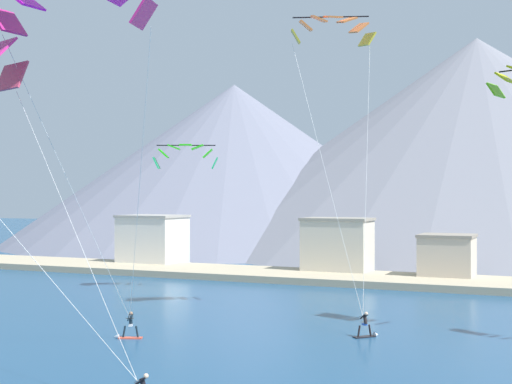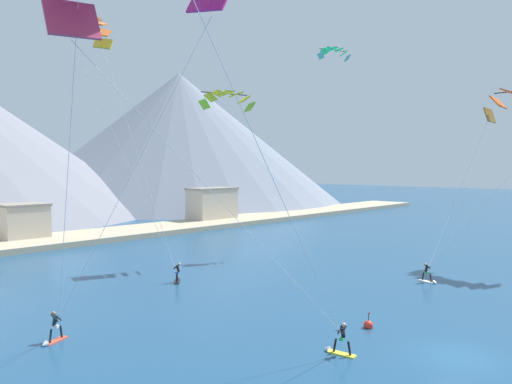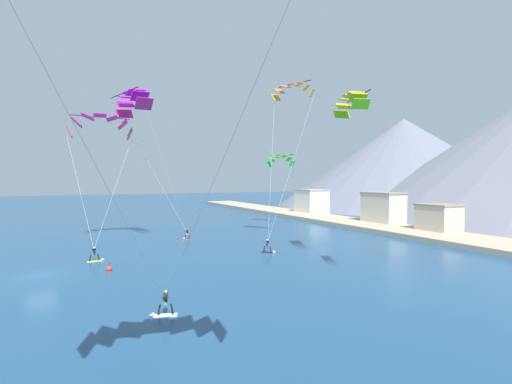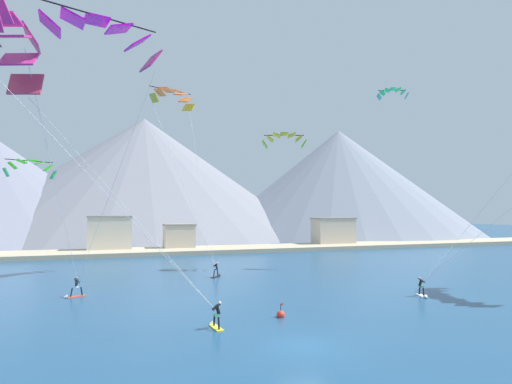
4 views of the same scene
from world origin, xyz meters
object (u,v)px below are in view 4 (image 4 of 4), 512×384
at_px(race_marker_buoy, 281,315).
at_px(kitesurfer_near_lead, 422,291).
at_px(parafoil_kite_distant_low_drift, 284,139).
at_px(parafoil_kite_far_left, 96,35).
at_px(parafoil_kite_distant_mid_solo, 393,92).
at_px(parafoil_kite_mid_center, 173,97).
at_px(kitesurfer_far_left, 74,291).
at_px(parafoil_kite_distant_high_outer, 31,166).
at_px(kitesurfer_near_trail, 216,320).
at_px(parafoil_kite_near_trail, 0,39).
at_px(kitesurfer_mid_center, 217,272).

bearing_deg(race_marker_buoy, kitesurfer_near_lead, 9.36).
height_order(kitesurfer_near_lead, parafoil_kite_distant_low_drift, parafoil_kite_distant_low_drift).
relative_size(parafoil_kite_far_left, parafoil_kite_distant_mid_solo, 4.80).
relative_size(kitesurfer_near_lead, parafoil_kite_mid_center, 0.09).
height_order(parafoil_kite_distant_mid_solo, race_marker_buoy, parafoil_kite_distant_mid_solo).
height_order(parafoil_kite_mid_center, race_marker_buoy, parafoil_kite_mid_center).
xyz_separation_m(parafoil_kite_far_left, parafoil_kite_distant_mid_solo, (35.30, 14.56, 3.72)).
bearing_deg(kitesurfer_near_lead, parafoil_kite_far_left, 176.58).
distance_m(kitesurfer_far_left, parafoil_kite_far_left, 20.00).
bearing_deg(parafoil_kite_mid_center, parafoil_kite_far_left, -110.99).
bearing_deg(kitesurfer_far_left, parafoil_kite_distant_high_outer, 109.84).
xyz_separation_m(kitesurfer_near_lead, parafoil_kite_far_left, (-25.39, 1.52, 18.50)).
distance_m(kitesurfer_near_trail, race_marker_buoy, 4.71).
height_order(kitesurfer_near_trail, parafoil_kite_far_left, parafoil_kite_far_left).
bearing_deg(race_marker_buoy, parafoil_kite_distant_low_drift, 66.60).
xyz_separation_m(parafoil_kite_distant_mid_solo, race_marker_buoy, (-23.38, -18.29, -22.52)).
distance_m(kitesurfer_near_trail, parafoil_kite_near_trail, 19.98).
bearing_deg(kitesurfer_near_lead, kitesurfer_near_trail, -170.08).
relative_size(kitesurfer_mid_center, race_marker_buoy, 1.65).
bearing_deg(parafoil_kite_near_trail, parafoil_kite_mid_center, 62.44).
distance_m(parafoil_kite_near_trail, race_marker_buoy, 23.22).
bearing_deg(kitesurfer_far_left, kitesurfer_mid_center, 25.26).
distance_m(parafoil_kite_mid_center, parafoil_kite_far_left, 21.21).
bearing_deg(race_marker_buoy, kitesurfer_far_left, 140.67).
xyz_separation_m(kitesurfer_mid_center, parafoil_kite_mid_center, (-4.14, 5.90, 20.40)).
relative_size(kitesurfer_near_lead, parafoil_kite_distant_mid_solo, 0.45).
height_order(kitesurfer_near_lead, parafoil_kite_far_left, parafoil_kite_far_left).
xyz_separation_m(kitesurfer_far_left, parafoil_kite_mid_center, (9.31, 12.25, 20.39)).
distance_m(kitesurfer_far_left, parafoil_kite_distant_high_outer, 24.75).
xyz_separation_m(parafoil_kite_near_trail, parafoil_kite_far_left, (4.63, 3.66, 2.52)).
bearing_deg(parafoil_kite_distant_high_outer, parafoil_kite_near_trail, -81.99).
relative_size(parafoil_kite_near_trail, parafoil_kite_distant_mid_solo, 4.20).
xyz_separation_m(parafoil_kite_far_left, parafoil_kite_distant_high_outer, (-9.05, 27.70, -6.23)).
xyz_separation_m(kitesurfer_near_trail, parafoil_kite_distant_mid_solo, (27.98, 19.23, 22.22)).
distance_m(parafoil_kite_distant_mid_solo, race_marker_buoy, 37.26).
bearing_deg(parafoil_kite_distant_mid_solo, parafoil_kite_near_trail, -155.48).
distance_m(kitesurfer_far_left, parafoil_kite_mid_center, 25.54).
distance_m(parafoil_kite_near_trail, parafoil_kite_mid_center, 26.74).
relative_size(kitesurfer_near_lead, parafoil_kite_far_left, 0.09).
distance_m(parafoil_kite_far_left, parafoil_kite_distant_high_outer, 29.80).
relative_size(parafoil_kite_mid_center, parafoil_kite_distant_mid_solo, 5.26).
height_order(kitesurfer_near_lead, kitesurfer_mid_center, kitesurfer_mid_center).
bearing_deg(parafoil_kite_distant_mid_solo, parafoil_kite_distant_high_outer, 163.49).
bearing_deg(parafoil_kite_far_left, parafoil_kite_distant_mid_solo, 22.41).
xyz_separation_m(kitesurfer_near_trail, kitesurfer_mid_center, (4.39, 18.49, 0.02)).
relative_size(parafoil_kite_far_left, parafoil_kite_distant_high_outer, 3.16).
height_order(kitesurfer_mid_center, parafoil_kite_distant_high_outer, parafoil_kite_distant_high_outer).
relative_size(parafoil_kite_distant_high_outer, parafoil_kite_distant_mid_solo, 1.52).
distance_m(parafoil_kite_near_trail, parafoil_kite_distant_high_outer, 31.88).
distance_m(kitesurfer_near_lead, parafoil_kite_distant_mid_solo, 29.16).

